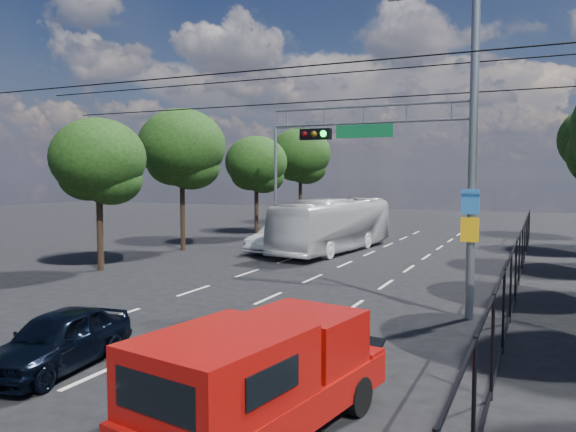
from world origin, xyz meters
The scene contains 14 objects.
ground centered at (0.00, 0.00, 0.00)m, with size 120.00×120.00×0.00m, color black.
lane_markings centered at (0.00, 14.00, 0.01)m, with size 6.12×38.00×0.01m.
signal_mast centered at (5.28, 7.99, 5.24)m, with size 6.43×0.39×9.50m.
streetlight_left centered at (-6.33, 22.00, 3.94)m, with size 2.09×0.22×7.08m.
utility_wires centered at (0.00, 8.83, 7.23)m, with size 22.00×5.04×0.74m.
fence_right centered at (7.60, 12.17, 1.03)m, with size 0.06×34.03×2.00m.
tree_left_b centered at (-9.18, 10.02, 4.58)m, with size 4.08×4.08×6.63m.
tree_left_c centered at (-9.78, 17.02, 5.40)m, with size 4.80×4.80×7.80m.
tree_left_d centered at (-9.38, 25.02, 4.72)m, with size 4.20×4.20×6.83m.
tree_left_e centered at (-9.58, 33.02, 5.53)m, with size 4.92×4.92×7.99m.
red_pickup centered at (4.45, -1.07, 1.01)m, with size 2.67×5.33×1.90m.
navy_hatchback centered at (-0.99, -0.06, 0.64)m, with size 1.51×3.74×1.28m, color black.
white_bus centered at (-2.00, 20.00, 1.44)m, with size 2.43×10.37×2.89m, color silver.
white_van centered at (-4.54, 18.46, 0.76)m, with size 1.61×4.62×1.52m, color silver.
Camera 1 is at (8.38, -8.72, 4.14)m, focal length 35.00 mm.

